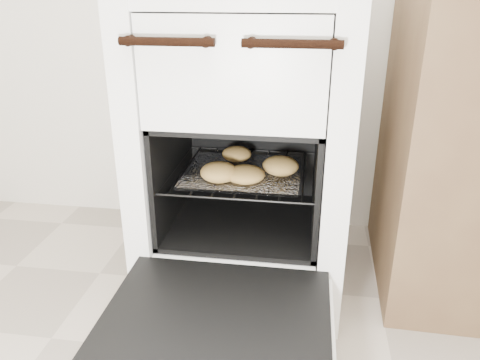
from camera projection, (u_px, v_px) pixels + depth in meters
The scene contains 5 objects.
stove at pixel (247, 147), 1.56m from camera, with size 0.64×0.71×0.98m.
oven_door at pixel (217, 318), 1.17m from camera, with size 0.58×0.45×0.04m.
oven_rack at pixel (244, 172), 1.52m from camera, with size 0.47×0.45×0.01m.
foil_sheet at pixel (243, 172), 1.49m from camera, with size 0.36×0.32×0.01m, color white.
baked_rolls at pixel (246, 167), 1.45m from camera, with size 0.32×0.30×0.06m.
Camera 1 is at (0.06, -0.32, 0.98)m, focal length 35.00 mm.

